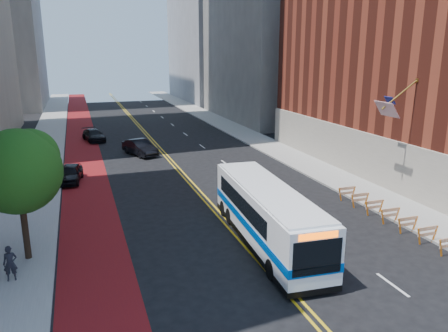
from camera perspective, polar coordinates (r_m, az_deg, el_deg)
name	(u,v)px	position (r m, az deg, el deg)	size (l,w,h in m)	color
ground	(279,281)	(21.30, 7.19, -14.65)	(160.00, 160.00, 0.00)	black
sidewalk_left	(43,157)	(47.88, -22.58, 1.11)	(4.00, 140.00, 0.15)	gray
sidewalk_right	(261,142)	(51.89, 4.82, 3.18)	(4.00, 140.00, 0.15)	gray
bus_lane_paint	(83,155)	(47.76, -17.92, 1.41)	(3.60, 140.00, 0.01)	maroon
center_line_inner	(159,149)	(48.45, -8.54, 2.15)	(0.14, 140.00, 0.01)	gold
center_line_outer	(162,149)	(48.51, -8.12, 2.18)	(0.14, 140.00, 0.01)	gold
lane_dashes	(185,134)	(57.12, -5.06, 4.17)	(0.14, 98.20, 0.01)	silver
construction_barriers	(399,218)	(28.60, 21.85, -6.28)	(1.42, 10.91, 1.00)	orange
street_tree	(19,168)	(23.49, -25.21, -0.24)	(4.20, 4.20, 6.70)	black
transit_bus	(266,214)	(24.40, 5.54, -6.22)	(3.33, 12.07, 3.28)	white
car_a	(70,173)	(37.94, -19.48, -0.92)	(1.72, 4.28, 1.46)	black
car_b	(140,147)	(46.01, -10.93, 2.40)	(1.71, 4.89, 1.61)	black
car_c	(94,135)	(54.69, -16.65, 3.87)	(1.94, 4.77, 1.39)	black
pedestrian	(10,263)	(22.75, -26.14, -11.36)	(0.61, 0.40, 1.67)	black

